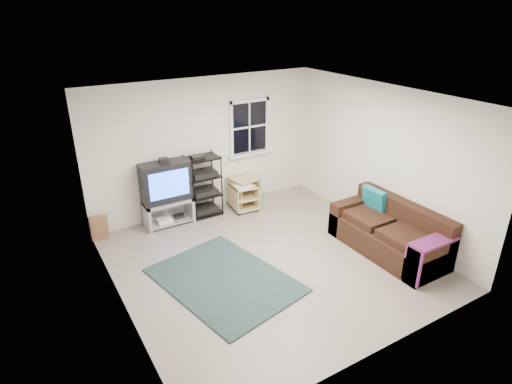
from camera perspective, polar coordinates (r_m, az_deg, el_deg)
room at (r=8.59m, az=-0.88°, el=8.19°), size 4.60×4.62×4.60m
tv_unit at (r=7.93m, az=-11.88°, el=0.47°), size 0.89×0.44×1.31m
av_rack at (r=8.24m, az=-6.98°, el=0.35°), size 0.61×0.45×1.23m
side_table_left at (r=8.68m, az=-1.86°, el=0.21°), size 0.58×0.58×0.59m
side_table_right at (r=8.49m, az=-1.69°, el=-0.42°), size 0.51×0.52×0.55m
sofa at (r=7.41m, az=17.41°, el=-5.32°), size 0.88×1.98×0.91m
shag_rug at (r=6.53m, az=-4.24°, el=-11.59°), size 1.96×2.41×0.03m
paper_bag at (r=7.98m, az=-20.16°, el=-4.50°), size 0.32×0.26×0.40m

